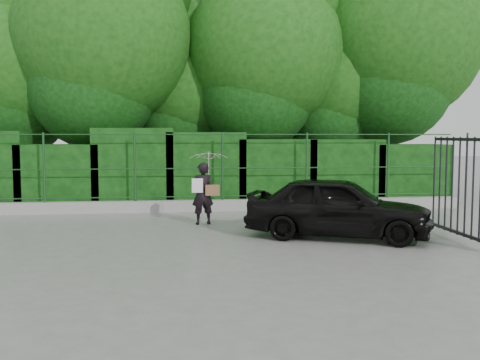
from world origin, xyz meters
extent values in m
plane|color=gray|center=(0.00, 0.00, 0.00)|extent=(80.00, 80.00, 0.00)
cube|color=#9E9E99|center=(0.00, 4.50, 0.15)|extent=(14.00, 0.25, 0.30)
cylinder|color=#1A411D|center=(-4.20, 4.50, 1.20)|extent=(0.06, 0.06, 1.80)
cylinder|color=#1A411D|center=(-1.90, 4.50, 1.20)|extent=(0.06, 0.06, 1.80)
cylinder|color=#1A411D|center=(0.40, 4.50, 1.20)|extent=(0.06, 0.06, 1.80)
cylinder|color=#1A411D|center=(2.70, 4.50, 1.20)|extent=(0.06, 0.06, 1.80)
cylinder|color=#1A411D|center=(5.00, 4.50, 1.20)|extent=(0.06, 0.06, 1.80)
cylinder|color=#1A411D|center=(7.30, 4.50, 1.20)|extent=(0.06, 0.06, 1.80)
cylinder|color=#1A411D|center=(0.00, 4.50, 0.40)|extent=(13.60, 0.03, 0.03)
cylinder|color=#1A411D|center=(0.00, 4.50, 1.15)|extent=(13.60, 0.03, 0.03)
cylinder|color=#1A411D|center=(0.00, 4.50, 2.05)|extent=(13.60, 0.03, 0.03)
cube|color=black|center=(-4.00, 5.50, 0.89)|extent=(2.20, 1.20, 1.78)
cube|color=black|center=(-2.00, 5.50, 1.11)|extent=(2.20, 1.20, 2.23)
cube|color=black|center=(0.00, 5.50, 1.06)|extent=(2.20, 1.20, 2.11)
cube|color=black|center=(2.00, 5.50, 0.96)|extent=(2.20, 1.20, 1.91)
cube|color=black|center=(4.00, 5.50, 0.95)|extent=(2.20, 1.20, 1.91)
cube|color=black|center=(6.00, 5.50, 0.88)|extent=(2.20, 1.20, 1.76)
cylinder|color=black|center=(-5.50, 8.00, 1.88)|extent=(0.36, 0.36, 3.75)
sphere|color=#14470F|center=(-5.50, 8.00, 4.12)|extent=(4.50, 4.50, 4.50)
cylinder|color=black|center=(-3.00, 7.20, 2.25)|extent=(0.36, 0.36, 4.50)
sphere|color=#14470F|center=(-3.00, 7.20, 4.95)|extent=(5.40, 5.40, 5.40)
cylinder|color=black|center=(-0.50, 8.50, 1.62)|extent=(0.36, 0.36, 3.25)
sphere|color=#14470F|center=(-0.50, 8.50, 3.58)|extent=(3.90, 3.90, 3.90)
cylinder|color=black|center=(2.00, 7.50, 2.12)|extent=(0.36, 0.36, 4.25)
sphere|color=#14470F|center=(2.00, 7.50, 4.68)|extent=(5.10, 5.10, 5.10)
cylinder|color=black|center=(4.50, 8.20, 1.75)|extent=(0.36, 0.36, 3.50)
sphere|color=#14470F|center=(4.50, 8.20, 3.85)|extent=(4.20, 4.20, 4.20)
cylinder|color=black|center=(6.50, 7.80, 2.38)|extent=(0.36, 0.36, 4.75)
sphere|color=#14470F|center=(6.50, 7.80, 5.23)|extent=(5.70, 5.70, 5.70)
cube|color=black|center=(4.60, -0.05, 0.15)|extent=(0.05, 2.00, 0.06)
cube|color=black|center=(4.60, -0.05, 1.95)|extent=(0.05, 2.00, 0.06)
cylinder|color=black|center=(4.60, -0.50, 1.05)|extent=(0.04, 0.04, 1.90)
cylinder|color=black|center=(4.60, -0.25, 1.05)|extent=(0.04, 0.04, 1.90)
cylinder|color=black|center=(4.60, 0.00, 1.05)|extent=(0.04, 0.04, 1.90)
cylinder|color=black|center=(4.60, 0.25, 1.05)|extent=(0.04, 0.04, 1.90)
cylinder|color=black|center=(4.60, 0.50, 1.05)|extent=(0.04, 0.04, 1.90)
cylinder|color=black|center=(4.60, 0.75, 1.05)|extent=(0.04, 0.04, 1.90)
cylinder|color=black|center=(4.60, 1.00, 1.05)|extent=(0.04, 0.04, 1.90)
imported|color=black|center=(-0.23, 2.41, 0.71)|extent=(0.58, 0.45, 1.41)
imported|color=silver|center=(-0.08, 2.46, 1.26)|extent=(0.90, 0.92, 0.83)
cube|color=brown|center=(-0.01, 2.33, 0.79)|extent=(0.32, 0.15, 0.24)
cube|color=white|center=(-0.35, 2.29, 0.90)|extent=(0.25, 0.02, 0.32)
imported|color=black|center=(2.36, 0.51, 0.62)|extent=(3.89, 2.72, 1.23)
camera|label=1|loc=(-0.77, -9.69, 2.03)|focal=40.00mm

